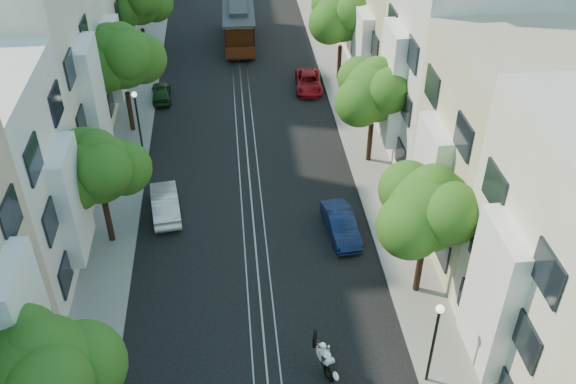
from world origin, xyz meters
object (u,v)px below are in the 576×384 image
object	(u,v)px
tree_e_b	(430,210)
parked_car_e_far	(308,82)
parked_car_e_mid	(341,225)
tree_w_c	(122,58)
tree_w_d	(139,2)
parked_car_w_far	(161,92)
tree_e_d	(343,16)
parked_car_w_mid	(165,203)
tree_e_c	(375,92)
tree_w_a	(44,374)
lamp_west	(137,114)
cable_car	(239,22)
sportbike_rider	(324,356)
tree_w_b	(99,170)
lamp_east	(435,333)

from	to	relation	value
tree_e_b	parked_car_e_far	distance (m)	21.34
parked_car_e_mid	tree_w_c	bearing A→B (deg)	129.01
tree_w_d	parked_car_w_far	world-z (taller)	tree_w_d
tree_e_d	parked_car_w_mid	bearing A→B (deg)	-128.58
tree_e_c	tree_w_a	bearing A→B (deg)	-128.66
lamp_west	cable_car	size ratio (longest dim) A/B	0.52
tree_e_b	sportbike_rider	size ratio (longest dim) A/B	3.52
cable_car	parked_car_w_mid	size ratio (longest dim) A/B	1.99
tree_w_a	parked_car_w_far	bearing A→B (deg)	86.76
tree_w_b	parked_car_e_far	size ratio (longest dim) A/B	1.59
cable_car	parked_car_e_mid	world-z (taller)	cable_car
tree_w_d	tree_w_b	bearing A→B (deg)	-90.00
tree_e_d	sportbike_rider	size ratio (longest dim) A/B	3.61
tree_w_c	lamp_west	size ratio (longest dim) A/B	1.71
tree_e_b	lamp_west	distance (m)	18.90
tree_w_b	cable_car	distance (m)	25.64
tree_e_c	parked_car_e_far	distance (m)	10.86
cable_car	tree_e_c	bearing A→B (deg)	-68.01
tree_e_c	lamp_west	bearing A→B (deg)	171.51
tree_w_a	sportbike_rider	world-z (taller)	tree_w_a
parked_car_w_mid	tree_w_c	bearing A→B (deg)	-81.67
parked_car_e_mid	lamp_west	bearing A→B (deg)	135.30
tree_w_d	lamp_east	size ratio (longest dim) A/B	1.57
tree_e_d	parked_car_e_far	distance (m)	5.12
tree_w_d	parked_car_w_mid	world-z (taller)	tree_w_d
cable_car	parked_car_e_far	distance (m)	9.89
lamp_west	parked_car_w_far	distance (m)	7.57
cable_car	parked_car_w_mid	xyz separation A→B (m)	(-4.80, -22.32, -1.15)
tree_e_d	tree_w_d	bearing A→B (deg)	160.85
tree_w_d	tree_w_c	bearing A→B (deg)	-90.00
tree_e_c	lamp_east	bearing A→B (deg)	-93.44
tree_w_c	tree_w_d	distance (m)	11.01
tree_w_d	parked_car_w_far	bearing A→B (deg)	-77.23
parked_car_w_mid	sportbike_rider	bearing A→B (deg)	114.19
lamp_west	cable_car	distance (m)	17.68
cable_car	parked_car_w_mid	bearing A→B (deg)	-101.14
tree_e_d	parked_car_w_mid	world-z (taller)	tree_e_d
lamp_east	parked_car_e_mid	world-z (taller)	lamp_east
tree_w_b	lamp_west	bearing A→B (deg)	84.03
tree_w_a	parked_car_e_mid	distance (m)	16.75
tree_w_d	cable_car	bearing A→B (deg)	18.39
tree_e_b	sportbike_rider	distance (m)	7.47
tree_w_a	parked_car_e_mid	world-z (taller)	tree_w_a
tree_e_c	tree_w_c	distance (m)	15.25
parked_car_e_far	parked_car_w_mid	xyz separation A→B (m)	(-9.41, -13.66, 0.11)
sportbike_rider	parked_car_e_far	size ratio (longest dim) A/B	0.48
lamp_west	parked_car_e_mid	distance (m)	13.91
tree_e_b	parked_car_e_mid	bearing A→B (deg)	122.91
cable_car	parked_car_e_far	bearing A→B (deg)	-60.96
tree_e_d	cable_car	size ratio (longest dim) A/B	0.86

